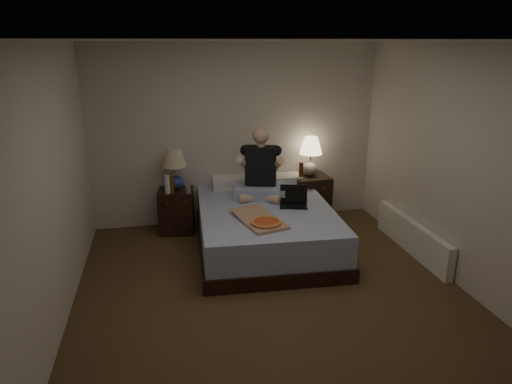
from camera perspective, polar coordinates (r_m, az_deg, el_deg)
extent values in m
cube|color=brown|center=(4.79, 2.28, -13.07)|extent=(4.00, 4.50, 0.00)
cube|color=white|center=(4.09, 2.74, 18.39)|extent=(4.00, 4.50, 0.00)
cube|color=silver|center=(6.42, -2.51, 7.11)|extent=(4.00, 0.00, 2.50)
cube|color=silver|center=(2.35, 16.62, -14.46)|extent=(4.00, 0.00, 2.50)
cube|color=silver|center=(4.26, -24.55, -0.35)|extent=(0.00, 4.50, 2.50)
cube|color=silver|center=(5.14, 24.69, 2.60)|extent=(0.00, 4.50, 2.50)
cube|color=#5F76BE|center=(5.77, 1.17, -4.37)|extent=(1.73, 2.24, 0.54)
cube|color=black|center=(6.31, -9.91, -2.34)|extent=(0.51, 0.47, 0.59)
cube|color=black|center=(6.68, 6.74, -0.73)|extent=(0.54, 0.49, 0.66)
cylinder|color=silver|center=(6.06, -11.03, 0.93)|extent=(0.07, 0.07, 0.25)
cylinder|color=#BABAB5|center=(6.05, -8.53, 0.31)|extent=(0.07, 0.07, 0.10)
cylinder|color=#5E340D|center=(6.08, -10.49, 0.92)|extent=(0.06, 0.06, 0.23)
cylinder|color=#4E1E0B|center=(6.42, 5.66, 2.71)|extent=(0.06, 0.06, 0.23)
cube|color=white|center=(5.97, 18.94, -5.33)|extent=(0.10, 1.60, 0.40)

